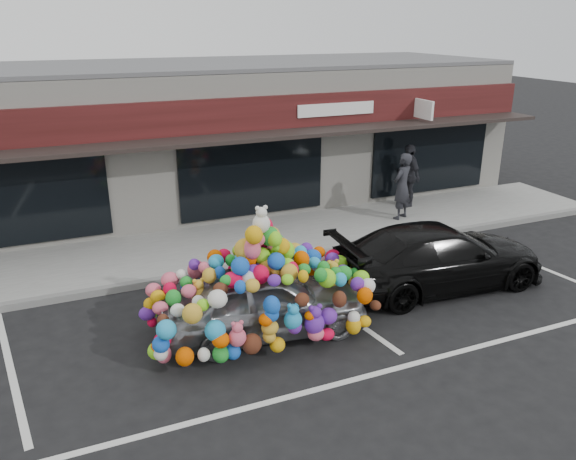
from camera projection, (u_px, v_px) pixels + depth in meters
name	position (u px, v px, depth m)	size (l,w,h in m)	color
ground	(200.00, 336.00, 10.40)	(90.00, 90.00, 0.00)	black
shop_building	(125.00, 139.00, 16.94)	(24.00, 7.20, 4.31)	silver
sidewalk	(159.00, 255.00, 13.83)	(26.00, 3.00, 0.15)	gray
kerb	(172.00, 279.00, 12.53)	(26.00, 0.18, 0.16)	slate
parking_stripe_left	(11.00, 369.00, 9.40)	(0.12, 4.40, 0.01)	silver
parking_stripe_mid	(330.00, 304.00, 11.59)	(0.12, 4.40, 0.01)	silver
parking_stripe_right	(529.00, 263.00, 13.56)	(0.12, 4.40, 0.01)	silver
lane_line	(356.00, 379.00, 9.14)	(14.00, 0.12, 0.01)	silver
toy_car	(263.00, 293.00, 10.27)	(2.80, 4.26, 2.39)	gray
black_sedan	(439.00, 256.00, 12.16)	(4.80, 1.95, 1.39)	black
pedestrian_a	(402.00, 186.00, 15.88)	(0.69, 0.46, 1.91)	#24252A
pedestrian_c	(408.00, 175.00, 17.02)	(0.46, 1.11, 1.90)	black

